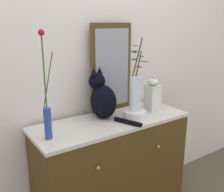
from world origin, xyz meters
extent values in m
cube|color=silver|center=(0.00, 0.29, 1.30)|extent=(4.40, 0.08, 2.60)
cube|color=#483113|center=(0.00, 0.00, 0.42)|extent=(1.14, 0.42, 0.85)
cube|color=beige|center=(0.00, 0.00, 0.86)|extent=(1.16, 0.43, 0.02)
sphere|color=#B79338|center=(-0.26, -0.22, 0.68)|extent=(0.02, 0.02, 0.02)
sphere|color=#B79338|center=(0.26, -0.22, 0.68)|extent=(0.02, 0.02, 0.02)
cube|color=#453713|center=(0.13, 0.20, 1.21)|extent=(0.36, 0.03, 0.68)
cube|color=gray|center=(0.13, 0.18, 1.21)|extent=(0.30, 0.01, 0.60)
ellipsoid|color=black|center=(-0.03, 0.07, 1.00)|extent=(0.23, 0.25, 0.25)
sphere|color=black|center=(-0.05, 0.12, 1.14)|extent=(0.12, 0.12, 0.12)
cone|color=black|center=(-0.08, 0.11, 1.22)|extent=(0.05, 0.05, 0.05)
cone|color=black|center=(-0.02, 0.13, 1.22)|extent=(0.05, 0.05, 0.05)
cylinder|color=black|center=(0.05, -0.13, 0.89)|extent=(0.11, 0.21, 0.03)
cylinder|color=navy|center=(-0.49, -0.04, 0.97)|extent=(0.04, 0.04, 0.20)
cylinder|color=#27532C|center=(-0.49, -0.04, 1.28)|extent=(0.01, 0.01, 0.42)
sphere|color=maroon|center=(-0.49, -0.04, 1.50)|extent=(0.04, 0.04, 0.04)
cylinder|color=#2A4926|center=(-0.47, -0.04, 1.23)|extent=(0.08, 0.01, 0.32)
cylinder|color=white|center=(0.16, -0.05, 0.90)|extent=(0.17, 0.17, 0.06)
cylinder|color=silver|center=(0.16, -0.05, 1.05)|extent=(0.08, 0.08, 0.25)
cylinder|color=#504024|center=(0.17, -0.04, 1.27)|extent=(0.08, 0.06, 0.37)
ellipsoid|color=#224C36|center=(0.19, -0.02, 1.30)|extent=(0.08, 0.07, 0.01)
ellipsoid|color=#1D5526|center=(0.21, 0.02, 1.34)|extent=(0.07, 0.08, 0.01)
ellipsoid|color=#2F5934|center=(0.20, 0.00, 1.39)|extent=(0.06, 0.08, 0.01)
cylinder|color=#4D2F1A|center=(0.18, -0.05, 1.22)|extent=(0.02, 0.08, 0.28)
ellipsoid|color=#2B5123|center=(0.21, -0.04, 1.25)|extent=(0.05, 0.07, 0.01)
ellipsoid|color=#214F23|center=(0.25, -0.04, 1.28)|extent=(0.07, 0.08, 0.01)
ellipsoid|color=#304B2B|center=(0.24, -0.03, 1.32)|extent=(0.06, 0.08, 0.01)
cylinder|color=#4A3C20|center=(0.17, -0.04, 1.26)|extent=(0.08, 0.05, 0.35)
ellipsoid|color=#255D24|center=(0.20, 0.01, 1.30)|extent=(0.08, 0.06, 0.01)
ellipsoid|color=#1D4D2F|center=(0.19, 0.00, 1.36)|extent=(0.07, 0.04, 0.01)
cube|color=silver|center=(0.40, 0.01, 0.97)|extent=(0.10, 0.10, 0.20)
ellipsoid|color=silver|center=(0.40, 0.01, 1.10)|extent=(0.09, 0.09, 0.05)
sphere|color=silver|center=(0.40, 0.01, 1.14)|extent=(0.02, 0.02, 0.02)
camera|label=1|loc=(-1.00, -1.48, 1.57)|focal=42.26mm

